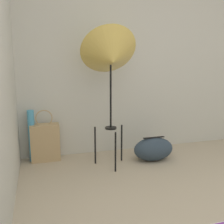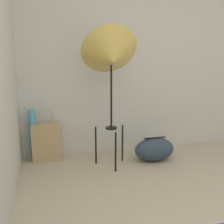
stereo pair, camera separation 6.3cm
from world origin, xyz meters
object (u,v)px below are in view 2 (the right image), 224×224
object	(u,v)px
paper_roll	(33,135)
tote_bag	(46,142)
duffel_bag	(154,149)
photo_umbrella	(111,57)

from	to	relation	value
paper_roll	tote_bag	bearing A→B (deg)	-9.26
duffel_bag	paper_roll	xyz separation A→B (m)	(-1.45, 0.40, 0.18)
duffel_bag	photo_umbrella	bearing A→B (deg)	179.97
photo_umbrella	paper_roll	size ratio (longest dim) A/B	2.51
tote_bag	duffel_bag	bearing A→B (deg)	-16.04
tote_bag	duffel_bag	distance (m)	1.35
photo_umbrella	duffel_bag	xyz separation A→B (m)	(0.55, -0.00, -1.13)
photo_umbrella	tote_bag	distance (m)	1.33
photo_umbrella	tote_bag	bearing A→B (deg)	153.35
photo_umbrella	paper_roll	bearing A→B (deg)	156.09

